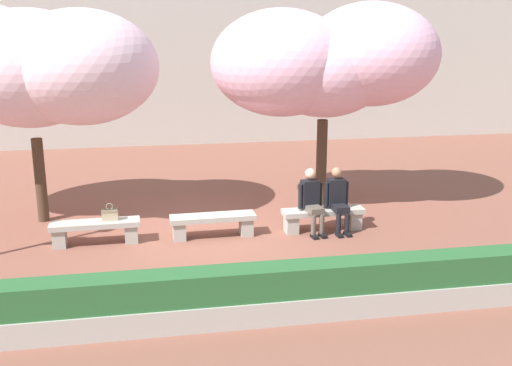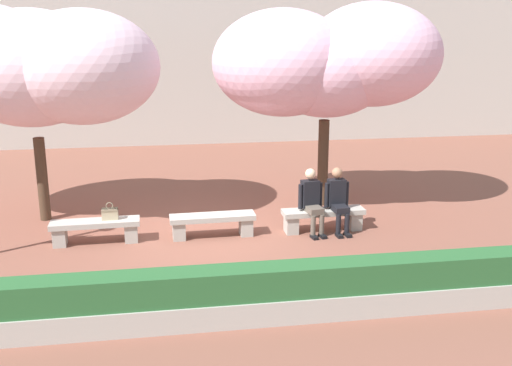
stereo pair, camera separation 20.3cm
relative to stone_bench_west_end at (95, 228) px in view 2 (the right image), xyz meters
The scene contains 10 objects.
ground_plane 2.25m from the stone_bench_west_end, ahead, with size 100.00×100.00×0.00m, color brown.
stone_bench_west_end is the anchor object (origin of this frame).
stone_bench_near_west 2.23m from the stone_bench_west_end, ahead, with size 1.67×0.46×0.45m.
stone_bench_center 4.46m from the stone_bench_west_end, ahead, with size 1.67×0.46×0.45m.
person_seated_left 4.22m from the stone_bench_west_end, ahead, with size 0.50×0.72×1.29m.
person_seated_right 4.75m from the stone_bench_west_end, ahead, with size 0.51×0.70×1.29m.
handbag 0.40m from the stone_bench_west_end, ahead, with size 0.30×0.15×0.34m.
cherry_tree_main 5.95m from the stone_bench_west_end, 19.25° to the left, with size 4.93×3.28×4.52m.
cherry_tree_secondary 3.58m from the stone_bench_west_end, 125.82° to the left, with size 5.18×3.54×4.48m.
planter_hedge_foreground 4.16m from the stone_bench_west_end, 57.58° to the right, with size 10.60×0.50×0.80m.
Camera 2 is at (-0.93, -11.08, 4.05)m, focal length 42.00 mm.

